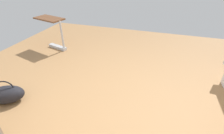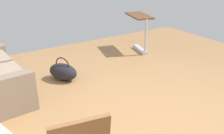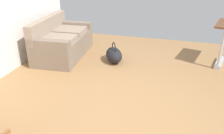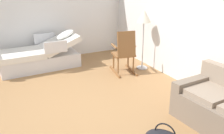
# 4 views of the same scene
# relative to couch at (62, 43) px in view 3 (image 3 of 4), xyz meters

# --- Properties ---
(ground_plane) EXTENTS (7.26, 7.26, 0.00)m
(ground_plane) POSITION_rel_couch_xyz_m (-1.82, -1.94, -0.31)
(ground_plane) COLOR #9E7247
(couch) EXTENTS (1.65, 0.96, 0.85)m
(couch) POSITION_rel_couch_xyz_m (0.00, 0.00, 0.00)
(couch) COLOR #7D6C5C
(couch) RESTS_ON ground
(duffel_bag) EXTENTS (0.64, 0.55, 0.43)m
(duffel_bag) POSITION_rel_couch_xyz_m (-0.02, -1.20, -0.15)
(duffel_bag) COLOR black
(duffel_bag) RESTS_ON ground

